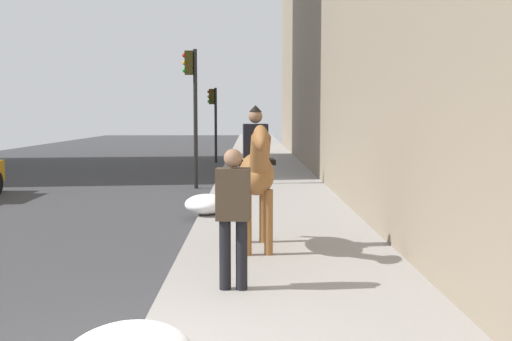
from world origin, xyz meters
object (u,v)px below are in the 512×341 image
object	(u,v)px
mounted_horse_near	(256,171)
pedestrian_greeting	(233,209)
traffic_light_far_curb	(214,112)
traffic_light_near_curb	(192,96)

from	to	relation	value
mounted_horse_near	pedestrian_greeting	bearing A→B (deg)	-11.63
mounted_horse_near	traffic_light_far_curb	xyz separation A→B (m)	(18.59, 1.77, 0.97)
mounted_horse_near	traffic_light_near_curb	distance (m)	9.06
mounted_horse_near	traffic_light_near_curb	world-z (taller)	traffic_light_near_curb
pedestrian_greeting	mounted_horse_near	bearing A→B (deg)	-3.95
traffic_light_near_curb	traffic_light_far_curb	distance (m)	9.83
mounted_horse_near	traffic_light_far_curb	size ratio (longest dim) A/B	0.65
pedestrian_greeting	traffic_light_near_curb	world-z (taller)	traffic_light_near_curb
mounted_horse_near	traffic_light_far_curb	distance (m)	18.69
mounted_horse_near	traffic_light_far_curb	bearing A→B (deg)	-178.40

